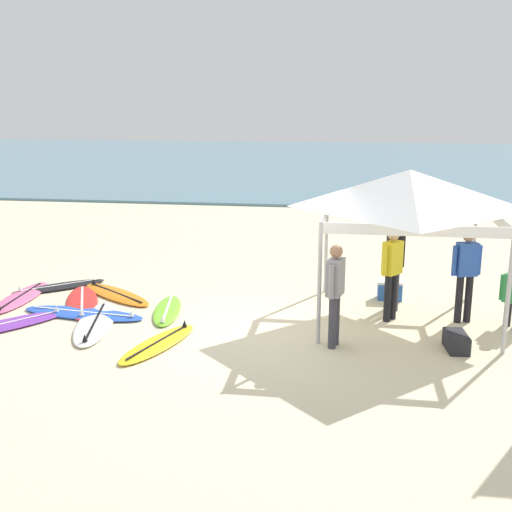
# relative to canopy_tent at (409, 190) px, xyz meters

# --- Properties ---
(ground_plane) EXTENTS (80.00, 80.00, 0.00)m
(ground_plane) POSITION_rel_canopy_tent_xyz_m (-2.46, -1.04, -2.39)
(ground_plane) COLOR beige
(sea) EXTENTS (80.00, 36.00, 0.10)m
(sea) POSITION_rel_canopy_tent_xyz_m (-2.46, 30.10, -2.34)
(sea) COLOR #568499
(sea) RESTS_ON ground
(canopy_tent) EXTENTS (3.06, 3.06, 2.75)m
(canopy_tent) POSITION_rel_canopy_tent_xyz_m (0.00, 0.00, 0.00)
(canopy_tent) COLOR #B7B7BC
(canopy_tent) RESTS_ON ground
(surfboard_purple) EXTENTS (1.95, 2.16, 0.19)m
(surfboard_purple) POSITION_rel_canopy_tent_xyz_m (-7.01, -1.47, -2.35)
(surfboard_purple) COLOR purple
(surfboard_purple) RESTS_ON ground
(surfboard_orange) EXTENTS (2.08, 1.78, 0.19)m
(surfboard_orange) POSITION_rel_canopy_tent_xyz_m (-5.73, 0.55, -2.35)
(surfboard_orange) COLOR orange
(surfboard_orange) RESTS_ON ground
(surfboard_lime) EXTENTS (0.79, 1.87, 0.19)m
(surfboard_lime) POSITION_rel_canopy_tent_xyz_m (-4.40, -0.30, -2.35)
(surfboard_lime) COLOR #7AD12D
(surfboard_lime) RESTS_ON ground
(surfboard_yellow) EXTENTS (1.12, 2.04, 0.19)m
(surfboard_yellow) POSITION_rel_canopy_tent_xyz_m (-4.07, -1.95, -2.35)
(surfboard_yellow) COLOR yellow
(surfboard_yellow) RESTS_ON ground
(surfboard_black) EXTENTS (1.85, 1.69, 0.19)m
(surfboard_black) POSITION_rel_canopy_tent_xyz_m (-7.15, 0.89, -2.35)
(surfboard_black) COLOR black
(surfboard_black) RESTS_ON ground
(surfboard_white) EXTENTS (1.13, 2.44, 0.19)m
(surfboard_white) POSITION_rel_canopy_tent_xyz_m (-5.48, -1.17, -2.35)
(surfboard_white) COLOR white
(surfboard_white) RESTS_ON ground
(surfboard_pink) EXTENTS (0.65, 2.17, 0.19)m
(surfboard_pink) POSITION_rel_canopy_tent_xyz_m (-7.58, 0.07, -2.35)
(surfboard_pink) COLOR pink
(surfboard_pink) RESTS_ON ground
(surfboard_red) EXTENTS (1.43, 2.30, 0.19)m
(surfboard_red) POSITION_rel_canopy_tent_xyz_m (-6.21, -0.05, -2.35)
(surfboard_red) COLOR red
(surfboard_red) RESTS_ON ground
(surfboard_blue) EXTENTS (2.51, 0.96, 0.19)m
(surfboard_blue) POSITION_rel_canopy_tent_xyz_m (-5.91, -0.70, -2.35)
(surfboard_blue) COLOR blue
(surfboard_blue) RESTS_ON ground
(person_blue) EXTENTS (0.53, 0.31, 1.71)m
(person_blue) POSITION_rel_canopy_tent_xyz_m (1.07, -0.04, -1.40)
(person_blue) COLOR black
(person_blue) RESTS_ON ground
(person_grey) EXTENTS (0.31, 0.53, 1.71)m
(person_grey) POSITION_rel_canopy_tent_xyz_m (-1.21, -1.56, -1.40)
(person_grey) COLOR #383842
(person_grey) RESTS_ON ground
(person_yellow) EXTENTS (0.39, 0.45, 1.71)m
(person_yellow) POSITION_rel_canopy_tent_xyz_m (-0.23, -0.13, -1.40)
(person_yellow) COLOR black
(person_yellow) RESTS_ON ground
(person_black) EXTENTS (0.33, 0.52, 1.71)m
(person_black) POSITION_rel_canopy_tent_xyz_m (-0.14, 0.51, -1.40)
(person_black) COLOR #383842
(person_black) RESTS_ON ground
(gear_bag_near_tent) EXTENTS (0.37, 0.63, 0.28)m
(gear_bag_near_tent) POSITION_rel_canopy_tent_xyz_m (0.75, -1.43, -2.25)
(gear_bag_near_tent) COLOR #232328
(gear_bag_near_tent) RESTS_ON ground
(cooler_box) EXTENTS (0.50, 0.36, 0.39)m
(cooler_box) POSITION_rel_canopy_tent_xyz_m (-0.16, 1.15, -2.19)
(cooler_box) COLOR #2D60B7
(cooler_box) RESTS_ON ground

